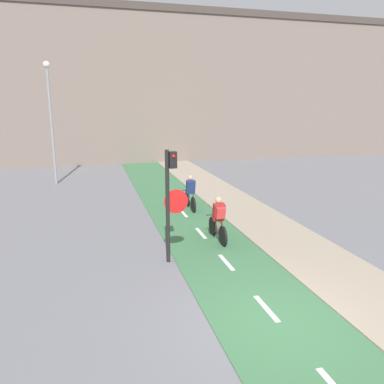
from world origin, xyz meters
name	(u,v)px	position (x,y,z in m)	size (l,w,h in m)	color
ground_plane	(277,322)	(0.00, 0.00, 0.00)	(120.00, 120.00, 0.00)	slate
bike_lane	(277,321)	(0.00, 0.00, 0.01)	(2.70, 60.00, 0.02)	#3D7047
sidewalk_strip	(383,304)	(2.55, 0.00, 0.03)	(2.40, 60.00, 0.05)	gray
building_row_background	(133,87)	(0.00, 24.35, 5.61)	(60.00, 5.20, 11.21)	slate
traffic_light_pole	(171,194)	(-1.45, 3.51, 1.95)	(0.67, 0.25, 3.14)	black
street_lamp_far	(50,110)	(-5.45, 15.54, 4.00)	(0.36, 0.36, 6.51)	gray
cyclist_near	(218,220)	(0.34, 4.70, 0.71)	(0.46, 1.66, 1.47)	black
cyclist_far	(190,194)	(0.43, 8.57, 0.66)	(0.46, 1.63, 1.46)	black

